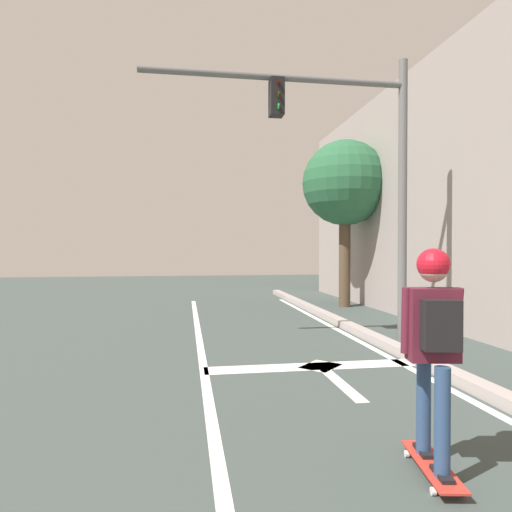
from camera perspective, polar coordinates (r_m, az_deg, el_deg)
name	(u,v)px	position (r m, az deg, el deg)	size (l,w,h in m)	color
lane_line_center	(211,415)	(4.79, -5.82, -19.64)	(0.12, 20.00, 0.01)	silver
lane_line_curbside	(471,400)	(5.71, 25.80, -16.29)	(0.12, 20.00, 0.01)	silver
stop_bar	(310,366)	(6.60, 6.99, -13.87)	(3.03, 0.40, 0.01)	silver
lane_arrow_stem	(341,384)	(5.86, 10.85, -15.76)	(0.16, 1.40, 0.01)	silver
lane_arrow_head	(321,366)	(6.64, 8.28, -13.77)	(0.56, 0.44, 0.01)	silver
curb_strip	(491,393)	(5.84, 27.89, -15.25)	(0.24, 24.00, 0.14)	#9E9491
skateboard	(432,466)	(3.89, 21.64, -23.69)	(0.34, 0.84, 0.08)	#BA3126
skater	(434,329)	(3.57, 21.84, -8.70)	(0.44, 0.61, 1.61)	navy
traffic_signal_mast	(346,149)	(8.34, 11.49, 13.26)	(4.80, 0.34, 5.13)	slate
roadside_tree	(345,184)	(13.38, 11.32, 8.99)	(2.48, 2.48, 4.86)	brown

